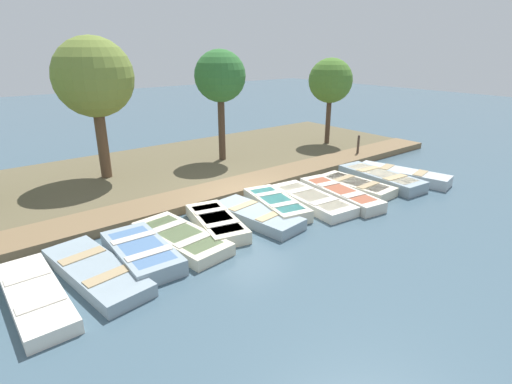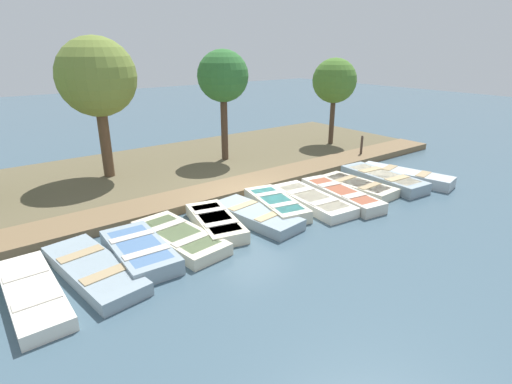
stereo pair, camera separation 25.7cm
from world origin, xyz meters
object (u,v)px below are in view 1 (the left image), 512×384
Objects in this scene: park_tree_left at (94,79)px; park_tree_center at (220,77)px; rowboat_6 at (276,204)px; rowboat_7 at (311,200)px; rowboat_11 at (403,175)px; rowboat_2 at (142,252)px; rowboat_5 at (257,215)px; rowboat_4 at (216,223)px; rowboat_9 at (355,186)px; rowboat_3 at (181,238)px; mooring_post_far at (358,147)px; rowboat_10 at (381,178)px; rowboat_8 at (340,194)px; rowboat_0 at (35,296)px; park_tree_right at (331,81)px; rowboat_1 at (96,271)px.

park_tree_center is at bearing 81.92° from park_tree_left.
rowboat_7 is (0.37, 1.28, -0.04)m from rowboat_6.
rowboat_11 is 8.63m from park_tree_center.
rowboat_2 is 0.88× the size of rowboat_5.
rowboat_4 reaches higher than rowboat_9.
rowboat_3 is 2.77× the size of mooring_post_far.
rowboat_11 is 3.19× the size of mooring_post_far.
rowboat_10 is 0.71× the size of park_tree_center.
park_tree_center is at bearing 147.18° from rowboat_5.
rowboat_8 is at bearing 75.67° from rowboat_5.
rowboat_5 is at bearing 92.79° from rowboat_0.
park_tree_center reaches higher than rowboat_6.
rowboat_2 is at bearing -88.85° from rowboat_3.
rowboat_2 reaches higher than rowboat_8.
park_tree_center is (-5.75, 1.77, 3.62)m from rowboat_6.
rowboat_0 is at bearing -73.33° from rowboat_6.
park_tree_center reaches higher than rowboat_3.
park_tree_left is (-7.08, 4.00, 3.81)m from rowboat_0.
park_tree_center is at bearing -165.71° from rowboat_9.
rowboat_6 reaches higher than rowboat_8.
park_tree_right is (-5.11, 11.57, 3.24)m from rowboat_3.
mooring_post_far reaches higher than rowboat_1.
rowboat_7 is at bearing 91.14° from rowboat_0.
mooring_post_far reaches higher than rowboat_9.
rowboat_10 reaches higher than rowboat_2.
mooring_post_far is (-2.31, 9.55, 0.39)m from rowboat_4.
park_tree_center reaches higher than rowboat_5.
rowboat_6 reaches higher than rowboat_5.
rowboat_8 is at bearing -105.33° from rowboat_11.
rowboat_6 reaches higher than rowboat_9.
rowboat_6 is 0.54× the size of park_tree_left.
rowboat_6 is 6.15m from rowboat_11.
rowboat_11 is at bearing -19.93° from mooring_post_far.
rowboat_3 is at bearing -75.73° from rowboat_6.
rowboat_2 reaches higher than rowboat_0.
rowboat_8 is 1.01× the size of rowboat_10.
rowboat_5 is 1.07× the size of rowboat_6.
rowboat_11 is 12.45m from park_tree_left.
rowboat_2 is 4.81m from rowboat_6.
park_tree_right is (-5.75, 1.88, 3.19)m from rowboat_11.
park_tree_right is (-4.96, 7.97, 3.20)m from rowboat_6.
park_tree_right reaches higher than rowboat_10.
rowboat_3 is 1.02× the size of rowboat_5.
rowboat_3 is 0.91× the size of rowboat_10.
park_tree_right is at bearing 164.23° from mooring_post_far.
park_tree_left is at bearing -169.14° from rowboat_5.
rowboat_6 is (-0.15, 3.60, 0.04)m from rowboat_3.
rowboat_4 is 0.57× the size of park_tree_center.
rowboat_10 reaches higher than rowboat_7.
rowboat_4 reaches higher than rowboat_3.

